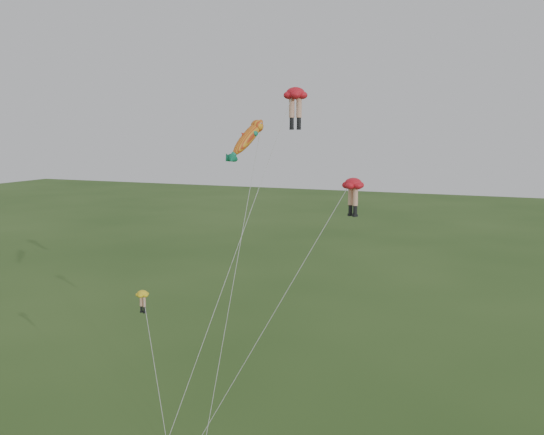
% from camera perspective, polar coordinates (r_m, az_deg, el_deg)
% --- Properties ---
extents(legs_kite_red_high, '(4.78, 12.81, 21.60)m').
position_cam_1_polar(legs_kite_red_high, '(43.01, 2.11, 11.03)').
color(legs_kite_red_high, red).
rests_on(legs_kite_red_high, ground).
extents(legs_kite_red_mid, '(9.22, 4.85, 16.10)m').
position_cam_1_polar(legs_kite_red_mid, '(33.05, 7.25, 2.25)').
color(legs_kite_red_mid, red).
rests_on(legs_kite_red_mid, ground).
extents(legs_kite_yellow, '(3.53, 2.79, 9.00)m').
position_cam_1_polar(legs_kite_yellow, '(37.84, -11.94, -8.11)').
color(legs_kite_yellow, yellow).
rests_on(legs_kite_yellow, ground).
extents(fish_kite, '(2.18, 8.44, 19.62)m').
position_cam_1_polar(fish_kite, '(39.98, -2.28, 7.41)').
color(fish_kite, orange).
rests_on(fish_kite, ground).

